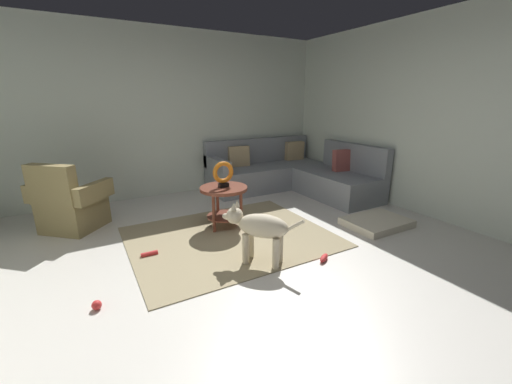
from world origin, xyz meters
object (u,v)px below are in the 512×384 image
object	(u,v)px
side_table	(224,196)
dog_toy_ball	(97,305)
dog_toy_rope	(149,254)
dog_toy_bone	(324,258)
armchair	(70,205)
sectional_couch	(292,174)
dog_bed_mat	(377,222)
dog	(259,228)
torus_sculpture	(223,174)

from	to	relation	value
side_table	dog_toy_ball	size ratio (longest dim) A/B	7.89
dog_toy_rope	dog_toy_bone	size ratio (longest dim) A/B	0.95
armchair	side_table	bearing A→B (deg)	14.87
sectional_couch	dog_bed_mat	world-z (taller)	sectional_couch
dog	armchair	bearing A→B (deg)	89.50
side_table	dog_bed_mat	size ratio (longest dim) A/B	0.75
sectional_couch	armchair	xyz separation A→B (m)	(-3.49, -0.11, 0.03)
armchair	dog_bed_mat	size ratio (longest dim) A/B	1.25
side_table	dog_toy_ball	bearing A→B (deg)	-146.42
dog_bed_mat	dog_toy_ball	world-z (taller)	dog_bed_mat
torus_sculpture	dog_toy_bone	bearing A→B (deg)	-68.52
dog_toy_rope	dog_toy_bone	bearing A→B (deg)	-32.54
torus_sculpture	dog_toy_ball	xyz separation A→B (m)	(-1.57, -1.04, -0.67)
torus_sculpture	dog_toy_rope	bearing A→B (deg)	-161.56
torus_sculpture	dog_toy_rope	distance (m)	1.28
side_table	dog_bed_mat	world-z (taller)	side_table
side_table	dog_toy_bone	bearing A→B (deg)	-68.52
sectional_couch	side_table	size ratio (longest dim) A/B	3.75
side_table	dog_toy_rope	distance (m)	1.15
armchair	dog	distance (m)	2.51
sectional_couch	dog	bearing A→B (deg)	-132.59
dog_toy_ball	dog_toy_rope	bearing A→B (deg)	52.03
armchair	dog_toy_bone	world-z (taller)	armchair
torus_sculpture	dog_bed_mat	xyz separation A→B (m)	(1.76, -0.95, -0.67)
dog_toy_bone	torus_sculpture	bearing A→B (deg)	111.48
dog_toy_rope	side_table	bearing A→B (deg)	18.44
armchair	side_table	world-z (taller)	armchair
dog	dog_toy_ball	distance (m)	1.53
armchair	dog_toy_bone	bearing A→B (deg)	-2.65
torus_sculpture	dog_toy_rope	world-z (taller)	torus_sculpture
sectional_couch	torus_sculpture	bearing A→B (deg)	-150.84
dog_bed_mat	sectional_couch	bearing A→B (deg)	89.64
dog_bed_mat	dog_toy_bone	bearing A→B (deg)	-162.87
torus_sculpture	dog_toy_bone	size ratio (longest dim) A/B	1.81
dog_bed_mat	dog_toy_ball	distance (m)	3.33
torus_sculpture	dog_toy_ball	bearing A→B (deg)	-146.42
torus_sculpture	dog	bearing A→B (deg)	-94.44
armchair	dog_toy_ball	distance (m)	1.95
armchair	torus_sculpture	world-z (taller)	armchair
torus_sculpture	dog	xyz separation A→B (m)	(-0.08, -1.02, -0.33)
torus_sculpture	dog_toy_bone	distance (m)	1.58
armchair	torus_sculpture	size ratio (longest dim) A/B	3.06
sectional_couch	dog_toy_bone	world-z (taller)	sectional_couch
armchair	dog	bearing A→B (deg)	-7.34
dog	dog_toy_bone	bearing A→B (deg)	-68.11
armchair	dog_bed_mat	world-z (taller)	armchair
armchair	dog_bed_mat	distance (m)	3.93
dog	dog_toy_ball	world-z (taller)	dog
armchair	dog_toy_ball	size ratio (longest dim) A/B	13.10
torus_sculpture	dog_bed_mat	bearing A→B (deg)	-28.35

